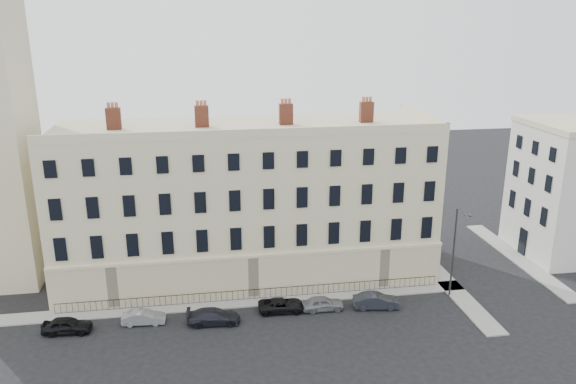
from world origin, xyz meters
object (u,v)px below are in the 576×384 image
object	(u,v)px
car_d	(282,305)
car_e	(323,303)
car_c	(214,316)
streetlamp	(455,249)
car_f	(376,301)
car_a	(67,325)
car_b	(144,317)

from	to	relation	value
car_d	car_e	size ratio (longest dim) A/B	1.12
car_c	streetlamp	distance (m)	22.37
car_d	car_f	size ratio (longest dim) A/B	1.02
car_a	car_e	xyz separation A→B (m)	(21.57, 0.39, -0.04)
car_a	car_c	distance (m)	11.95
car_b	car_d	distance (m)	11.89
car_a	car_c	xyz separation A→B (m)	(11.94, -0.41, -0.02)
car_c	streetlamp	bearing A→B (deg)	-82.85
car_d	car_f	world-z (taller)	car_f
car_b	car_e	size ratio (longest dim) A/B	0.96
car_c	car_d	xyz separation A→B (m)	(6.04, 1.12, -0.07)
car_b	car_c	world-z (taller)	car_c
car_a	car_b	world-z (taller)	car_a
car_a	car_f	size ratio (longest dim) A/B	0.97
streetlamp	car_e	bearing A→B (deg)	-158.45
car_c	car_d	size ratio (longest dim) A/B	1.07
car_c	car_f	size ratio (longest dim) A/B	1.10
car_c	car_a	bearing A→B (deg)	91.65
car_a	car_f	distance (m)	26.38
car_b	car_f	size ratio (longest dim) A/B	0.87
car_e	car_d	bearing A→B (deg)	84.95
car_f	streetlamp	distance (m)	8.61
car_a	car_f	xyz separation A→B (m)	(26.38, -0.01, 0.00)
car_d	car_e	bearing A→B (deg)	-92.93
car_f	streetlamp	xyz separation A→B (m)	(7.50, 0.97, 4.11)
car_c	streetlamp	world-z (taller)	streetlamp
car_a	car_d	size ratio (longest dim) A/B	0.94
car_a	car_b	distance (m)	6.11
streetlamp	car_c	bearing A→B (deg)	-157.52
car_a	streetlamp	distance (m)	34.14
car_a	car_b	xyz separation A→B (m)	(6.09, 0.49, -0.09)
car_e	streetlamp	distance (m)	13.00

